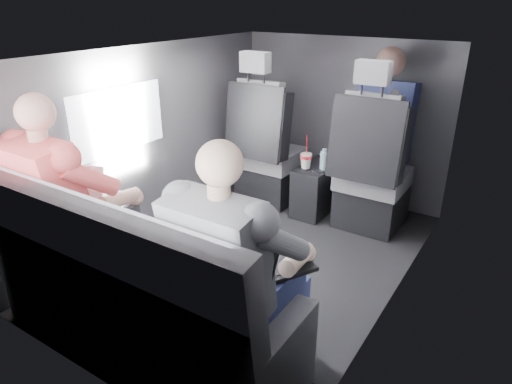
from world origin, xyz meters
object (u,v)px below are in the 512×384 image
Objects in this scene: laptop_black at (265,253)px; passenger_rear_right at (239,270)px; passenger_rear_left at (72,206)px; center_console at (316,189)px; laptop_white at (91,196)px; front_seat_left at (267,157)px; rear_bench at (138,301)px; front_seat_right at (371,178)px; water_bottle at (324,160)px; passenger_front_right at (384,123)px; soda_cup at (306,160)px.

passenger_rear_right is at bearing -104.11° from laptop_black.
laptop_black is at bearing 7.58° from passenger_rear_left.
laptop_white is at bearing -108.00° from center_console.
front_seat_left is at bearing 86.39° from laptop_white.
rear_bench is (-0.00, -1.94, 0.11)m from center_console.
front_seat_right is 1.06× the size of passenger_rear_right.
laptop_white is (-0.56, -1.71, 0.44)m from center_console.
passenger_front_right is at bearing 39.74° from water_bottle.
passenger_rear_right reaches higher than soda_cup.
laptop_white is at bearing 99.64° from passenger_rear_left.
water_bottle is 0.14× the size of passenger_rear_left.
passenger_rear_left is 1.04× the size of passenger_rear_right.
front_seat_left is at bearing -174.93° from center_console.
front_seat_left is 1.96m from laptop_black.
soda_cup is at bearing 72.19° from laptop_white.
soda_cup is 1.61× the size of water_bottle.
laptop_white is 1.12m from laptop_black.
passenger_front_right is (0.34, 0.29, 0.28)m from water_bottle.
front_seat_left is 0.98m from passenger_front_right.
front_seat_right reaches higher than passenger_rear_right.
passenger_rear_right is at bearing -74.16° from center_console.
water_bottle is 1.84m from passenger_rear_right.
passenger_rear_left reaches higher than soda_cup.
rear_bench is at bearing -88.56° from soda_cup.
laptop_black is 1.93m from passenger_front_right.
rear_bench is 3.70× the size of laptop_white.
passenger_rear_left is 2.28m from passenger_front_right.
rear_bench is 9.44× the size of water_bottle.
front_seat_left is at bearing 103.31° from rear_bench.
passenger_rear_left is (-0.53, -1.85, 0.43)m from center_console.
front_seat_left is at bearing 176.94° from water_bottle.
front_seat_right is 7.47× the size of water_bottle.
passenger_rear_right is (0.44, -1.78, 0.14)m from water_bottle.
water_bottle is at bearing -40.73° from center_console.
passenger_front_right reaches higher than front_seat_left.
front_seat_right reaches higher than laptop_black.
front_seat_right is at bearing 4.37° from water_bottle.
water_bottle is (0.53, -0.03, 0.08)m from front_seat_left.
laptop_black is at bearing -58.70° from front_seat_left.
soda_cup is at bearing -144.07° from passenger_front_right.
center_console is (-0.45, 0.04, -0.20)m from front_seat_right.
laptop_black is (1.12, 0.01, -0.00)m from laptop_white.
passenger_front_right is (0.42, 0.22, 0.56)m from center_console.
rear_bench reaches higher than center_console.
center_console is 0.30m from soda_cup.
laptop_white reaches higher than soda_cup.
water_bottle is (-0.37, -0.03, 0.08)m from front_seat_right.
center_console is at bearing -152.76° from passenger_front_right.
passenger_rear_left is at bearing -108.96° from water_bottle.
front_seat_right is 1.43× the size of passenger_front_right.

